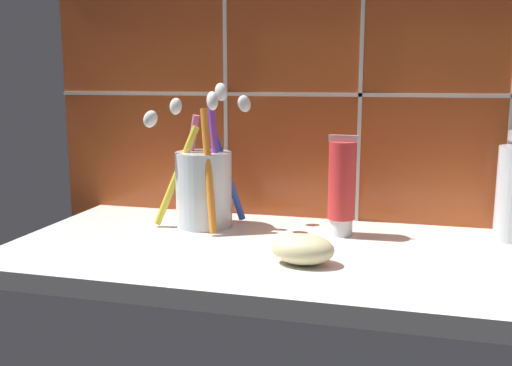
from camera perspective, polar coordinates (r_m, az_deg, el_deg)
The scene contains 5 objects.
sink_counter at distance 64.60cm, azimuth 7.20°, elevation -7.58°, with size 73.31×30.38×2.00cm, color silver.
tile_wall_backsplash at distance 76.95cm, azimuth 9.19°, elevation 13.15°, with size 83.31×1.72×49.45cm.
toothbrush_cup at distance 73.50cm, azimuth -5.26°, elevation -0.09°, with size 13.26×10.54×18.44cm.
toothpaste_tube at distance 69.49cm, azimuth 8.59°, elevation -0.36°, with size 3.47×3.30×12.27cm.
soap_bar at distance 59.11cm, azimuth 4.71°, elevation -6.62°, with size 6.52×4.50×3.15cm, color beige.
Camera 1 is at (7.79, -61.02, 20.72)cm, focal length 40.00 mm.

